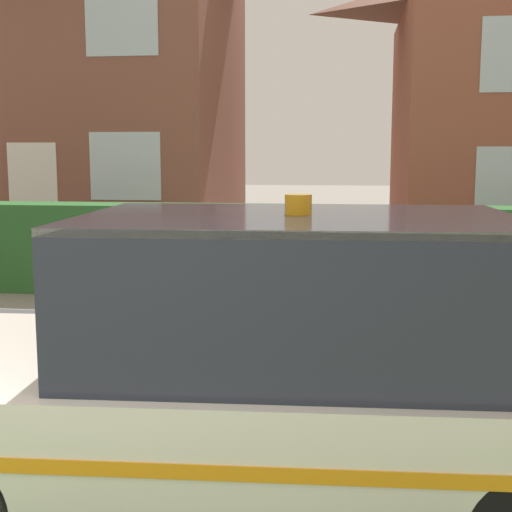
# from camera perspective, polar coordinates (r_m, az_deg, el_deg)

# --- Properties ---
(road_strip) EXTENTS (28.00, 5.37, 0.01)m
(road_strip) POSITION_cam_1_polar(r_m,az_deg,el_deg) (5.87, -6.09, -10.76)
(road_strip) COLOR #4C4C51
(road_strip) RESTS_ON ground
(garden_hedge) EXTENTS (13.25, 0.73, 1.21)m
(garden_hedge) POSITION_cam_1_polar(r_m,az_deg,el_deg) (9.53, 4.09, 0.39)
(garden_hedge) COLOR #2D662D
(garden_hedge) RESTS_ON ground
(police_car) EXTENTS (4.22, 1.91, 1.69)m
(police_car) POSITION_cam_1_polar(r_m,az_deg,el_deg) (3.93, 0.81, -8.90)
(police_car) COLOR black
(police_car) RESTS_ON road_strip
(house_left) EXTENTS (6.84, 6.39, 8.05)m
(house_left) POSITION_cam_1_polar(r_m,az_deg,el_deg) (17.61, -13.29, 15.24)
(house_left) COLOR brown
(house_left) RESTS_ON ground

